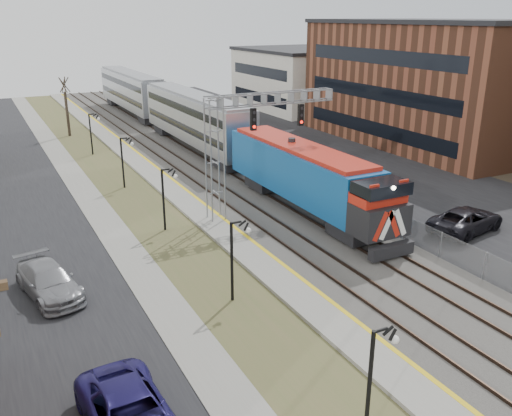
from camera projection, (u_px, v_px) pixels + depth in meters
street_west at (26, 215)px, 36.62m from camera, size 7.00×120.00×0.04m
sidewalk at (94, 205)px, 38.56m from camera, size 2.00×120.00×0.08m
grass_median at (135, 199)px, 39.86m from camera, size 4.00×120.00×0.06m
platform at (174, 192)px, 41.13m from camera, size 2.00×120.00×0.24m
ballast_bed at (233, 183)px, 43.30m from camera, size 8.00×120.00×0.20m
parking_lot at (354, 166)px, 48.52m from camera, size 16.00×120.00×0.04m
platform_edge at (185, 189)px, 41.47m from camera, size 0.24×120.00×0.01m
track_near at (210, 184)px, 42.38m from camera, size 1.58×120.00×0.15m
track_far at (250, 179)px, 43.89m from camera, size 1.58×120.00×0.15m
train at (182, 116)px, 56.23m from camera, size 3.00×63.05×5.33m
signal_gantry at (239, 135)px, 34.39m from camera, size 9.00×1.07×8.15m
lampposts at (229, 260)px, 25.22m from camera, size 0.14×62.14×4.00m
fence at (279, 168)px, 44.88m from camera, size 0.04×120.00×1.60m
buildings_east at (509, 91)px, 49.26m from camera, size 16.00×76.00×15.00m
car_lot_c at (466, 220)px, 33.58m from camera, size 5.92×3.59×1.53m
car_lot_d at (356, 178)px, 42.35m from camera, size 5.20×2.32×1.48m
car_lot_e at (363, 180)px, 42.18m from camera, size 4.25×2.31×1.37m
car_street_b at (49, 282)px, 25.89m from camera, size 3.04×5.41×1.48m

